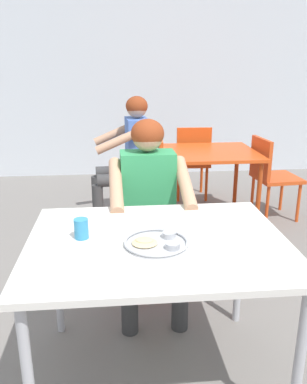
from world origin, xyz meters
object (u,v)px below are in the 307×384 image
object	(u,v)px
chair_red_far	(192,158)
chair_red_right	(270,172)
diner_foreground	(149,200)
drinking_cup	(81,228)
table_foreground	(158,253)
table_background_red	(208,159)
chair_foreground	(146,220)
chair_red_left	(150,175)
thali_tray	(157,242)
patron_background	(128,150)

from	to	relation	value
chair_red_far	chair_red_right	bearing A→B (deg)	-44.30
diner_foreground	drinking_cup	bearing A→B (deg)	-120.98
table_foreground	diner_foreground	xyz separation A→B (m)	(0.02, 0.66, 0.03)
table_background_red	chair_red_far	bearing A→B (deg)	93.27
chair_foreground	table_background_red	world-z (taller)	chair_foreground
chair_red_left	chair_red_right	world-z (taller)	chair_red_left
chair_red_right	thali_tray	bearing A→B (deg)	-122.72
diner_foreground	chair_red_left	distance (m)	1.39
table_foreground	chair_red_right	bearing A→B (deg)	56.81
thali_tray	chair_red_right	bearing A→B (deg)	57.28
thali_tray	table_background_red	bearing A→B (deg)	71.09
drinking_cup	chair_red_right	distance (m)	2.67
table_background_red	patron_background	size ratio (longest dim) A/B	0.75
thali_tray	table_background_red	size ratio (longest dim) A/B	0.31
thali_tray	chair_red_far	bearing A→B (deg)	75.94
thali_tray	drinking_cup	bearing A→B (deg)	163.08
table_foreground	patron_background	xyz separation A→B (m)	(-0.06, 2.09, 0.05)
table_foreground	patron_background	world-z (taller)	patron_background
drinking_cup	chair_red_left	world-z (taller)	same
drinking_cup	table_background_red	size ratio (longest dim) A/B	0.10
diner_foreground	chair_red_left	world-z (taller)	diner_foreground
diner_foreground	table_background_red	bearing A→B (deg)	63.67
drinking_cup	chair_red_far	distance (m)	2.89
table_foreground	chair_red_far	size ratio (longest dim) A/B	1.39
patron_background	thali_tray	bearing A→B (deg)	-88.56
thali_tray	chair_foreground	distance (m)	0.98
drinking_cup	chair_foreground	bearing A→B (deg)	66.42
thali_tray	table_background_red	xyz separation A→B (m)	(0.73, 2.14, -0.14)
thali_tray	chair_red_right	size ratio (longest dim) A/B	0.35
table_foreground	drinking_cup	xyz separation A→B (m)	(-0.35, 0.05, 0.12)
chair_foreground	patron_background	size ratio (longest dim) A/B	0.69
table_background_red	chair_red_left	xyz separation A→B (m)	(-0.58, -0.06, -0.14)
patron_background	chair_red_far	bearing A→B (deg)	40.81
chair_red_left	chair_red_far	xyz separation A→B (m)	(0.55, 0.70, -0.00)
thali_tray	drinking_cup	distance (m)	0.36
diner_foreground	chair_red_far	world-z (taller)	diner_foreground
chair_red_right	chair_red_far	xyz separation A→B (m)	(-0.67, 0.66, 0.01)
chair_foreground	diner_foreground	size ratio (longest dim) A/B	0.71
table_foreground	chair_red_far	bearing A→B (deg)	75.86
chair_foreground	table_background_red	distance (m)	1.41
drinking_cup	patron_background	xyz separation A→B (m)	(0.29, 2.03, -0.07)
diner_foreground	chair_red_right	size ratio (longest dim) A/B	1.46
thali_tray	chair_red_right	distance (m)	2.55
thali_tray	drinking_cup	size ratio (longest dim) A/B	3.09
chair_red_left	patron_background	world-z (taller)	patron_background
table_foreground	chair_foreground	bearing A→B (deg)	89.03
table_background_red	chair_red_far	size ratio (longest dim) A/B	1.08
table_background_red	thali_tray	bearing A→B (deg)	-108.91
thali_tray	chair_red_left	xyz separation A→B (m)	(0.15, 2.08, -0.28)
chair_foreground	table_background_red	xyz separation A→B (m)	(0.71, 1.21, 0.13)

